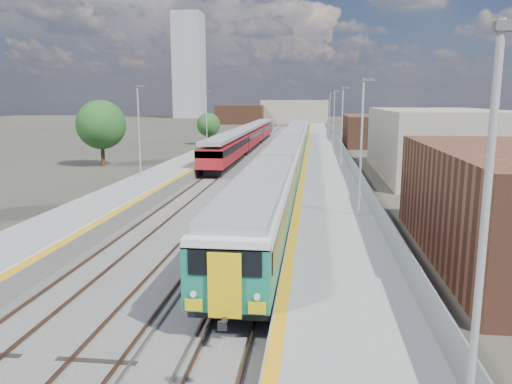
# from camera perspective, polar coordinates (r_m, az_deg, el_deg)

# --- Properties ---
(ground) EXTENTS (320.00, 320.00, 0.00)m
(ground) POSITION_cam_1_polar(r_m,az_deg,el_deg) (56.21, 2.46, 3.01)
(ground) COLOR #47443A
(ground) RESTS_ON ground
(ballast_bed) EXTENTS (10.50, 155.00, 0.06)m
(ballast_bed) POSITION_cam_1_polar(r_m,az_deg,el_deg) (58.88, 0.46, 3.39)
(ballast_bed) COLOR #565451
(ballast_bed) RESTS_ON ground
(tracks) EXTENTS (8.96, 160.00, 0.17)m
(tracks) POSITION_cam_1_polar(r_m,az_deg,el_deg) (60.46, 1.19, 3.65)
(tracks) COLOR #4C3323
(tracks) RESTS_ON ground
(platform_right) EXTENTS (4.70, 155.00, 8.52)m
(platform_right) POSITION_cam_1_polar(r_m,az_deg,el_deg) (58.48, 7.83, 3.74)
(platform_right) COLOR slate
(platform_right) RESTS_ON ground
(platform_left) EXTENTS (4.30, 155.00, 8.52)m
(platform_left) POSITION_cam_1_polar(r_m,az_deg,el_deg) (59.92, -6.04, 3.93)
(platform_left) COLOR slate
(platform_left) RESTS_ON ground
(buildings) EXTENTS (72.00, 185.50, 40.00)m
(buildings) POSITION_cam_1_polar(r_m,az_deg,el_deg) (145.90, -2.14, 11.89)
(buildings) COLOR brown
(buildings) RESTS_ON ground
(green_train) EXTENTS (2.78, 77.34, 3.06)m
(green_train) POSITION_cam_1_polar(r_m,az_deg,el_deg) (52.86, 3.87, 4.86)
(green_train) COLOR black
(green_train) RESTS_ON ground
(red_train) EXTENTS (2.68, 54.35, 3.38)m
(red_train) POSITION_cam_1_polar(r_m,az_deg,el_deg) (72.55, -0.94, 6.32)
(red_train) COLOR black
(red_train) RESTS_ON ground
(tree_b) EXTENTS (5.40, 5.40, 7.32)m
(tree_b) POSITION_cam_1_polar(r_m,az_deg,el_deg) (58.04, -17.28, 7.36)
(tree_b) COLOR #382619
(tree_b) RESTS_ON ground
(tree_c) EXTENTS (3.84, 3.84, 5.20)m
(tree_c) POSITION_cam_1_polar(r_m,az_deg,el_deg) (82.39, -5.45, 7.67)
(tree_c) COLOR #382619
(tree_c) RESTS_ON ground
(tree_d) EXTENTS (4.35, 4.35, 5.89)m
(tree_d) POSITION_cam_1_polar(r_m,az_deg,el_deg) (77.80, 18.63, 7.32)
(tree_d) COLOR #382619
(tree_d) RESTS_ON ground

